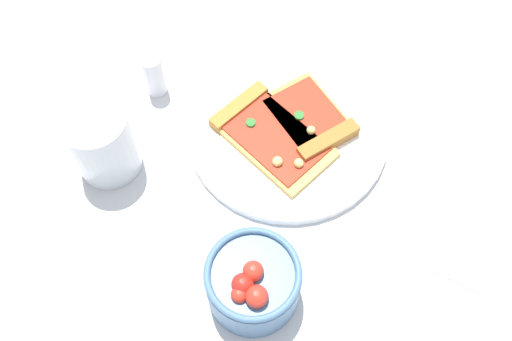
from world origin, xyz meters
name	(u,v)px	position (x,y,z in m)	size (l,w,h in m)	color
ground_plane	(313,131)	(0.00, 0.00, 0.00)	(2.40, 2.40, 0.00)	silver
plate	(288,131)	(0.02, -0.03, 0.01)	(0.27, 0.27, 0.01)	white
pizza_slice_near	(269,133)	(0.04, -0.05, 0.02)	(0.15, 0.18, 0.02)	#E5B256
pizza_slice_far	(311,122)	(0.00, 0.00, 0.02)	(0.14, 0.15, 0.02)	gold
salad_bowl	(255,283)	(0.24, 0.00, 0.04)	(0.11, 0.11, 0.09)	#4C7299
soda_glass	(103,144)	(0.14, -0.24, 0.05)	(0.08, 0.08, 0.11)	silver
paper_napkin	(494,253)	(0.10, 0.26, 0.00)	(0.11, 0.14, 0.00)	silver
pepper_shaker	(154,73)	(0.01, -0.23, 0.04)	(0.03, 0.03, 0.08)	silver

